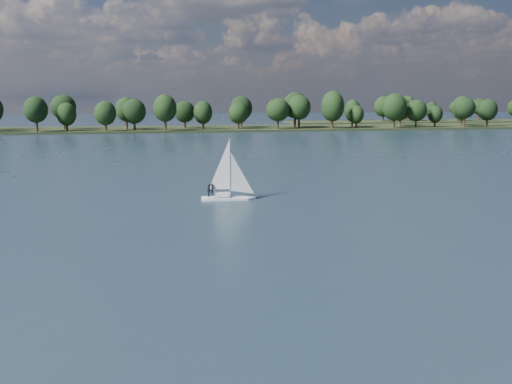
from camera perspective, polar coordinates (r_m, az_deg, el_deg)
ground at (r=127.01m, az=-0.89°, el=3.46°), size 700.00×700.00×0.00m
far_shore at (r=237.81m, az=-5.54°, el=6.24°), size 660.00×40.00×1.50m
far_shore_back at (r=337.73m, az=21.96°, el=6.55°), size 220.00×30.00×1.40m
sailboat at (r=74.52m, az=-3.11°, el=1.01°), size 6.55×2.11×8.51m
treeline at (r=233.31m, az=-8.35°, el=8.08°), size 562.29×74.14×18.80m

